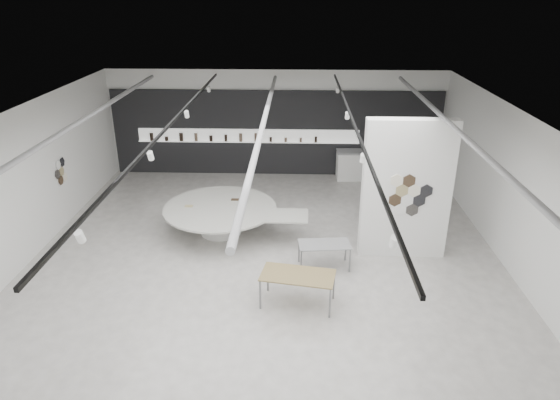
{
  "coord_description": "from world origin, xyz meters",
  "views": [
    {
      "loc": [
        0.76,
        -10.58,
        6.48
      ],
      "look_at": [
        0.35,
        1.2,
        1.39
      ],
      "focal_mm": 32.0,
      "sensor_mm": 36.0,
      "label": 1
    }
  ],
  "objects_px": {
    "partition_column": "(406,190)",
    "kitchen_counter": "(362,165)",
    "display_island": "(223,216)",
    "sample_table_stone": "(324,246)",
    "sample_table_wood": "(298,277)"
  },
  "relations": [
    {
      "from": "display_island",
      "to": "sample_table_stone",
      "type": "xyz_separation_m",
      "value": [
        2.76,
        -1.77,
        0.07
      ]
    },
    {
      "from": "display_island",
      "to": "kitchen_counter",
      "type": "height_order",
      "value": "kitchen_counter"
    },
    {
      "from": "sample_table_wood",
      "to": "kitchen_counter",
      "type": "height_order",
      "value": "kitchen_counter"
    },
    {
      "from": "partition_column",
      "to": "display_island",
      "type": "bearing_deg",
      "value": 167.96
    },
    {
      "from": "kitchen_counter",
      "to": "display_island",
      "type": "bearing_deg",
      "value": -136.61
    },
    {
      "from": "partition_column",
      "to": "display_island",
      "type": "xyz_separation_m",
      "value": [
        -4.79,
        1.02,
        -1.28
      ]
    },
    {
      "from": "display_island",
      "to": "sample_table_stone",
      "type": "bearing_deg",
      "value": -31.77
    },
    {
      "from": "sample_table_wood",
      "to": "sample_table_stone",
      "type": "height_order",
      "value": "sample_table_wood"
    },
    {
      "from": "partition_column",
      "to": "kitchen_counter",
      "type": "bearing_deg",
      "value": 94.0
    },
    {
      "from": "display_island",
      "to": "kitchen_counter",
      "type": "relative_size",
      "value": 2.18
    },
    {
      "from": "sample_table_stone",
      "to": "partition_column",
      "type": "bearing_deg",
      "value": 20.33
    },
    {
      "from": "partition_column",
      "to": "display_island",
      "type": "distance_m",
      "value": 5.06
    },
    {
      "from": "display_island",
      "to": "sample_table_wood",
      "type": "height_order",
      "value": "display_island"
    },
    {
      "from": "partition_column",
      "to": "kitchen_counter",
      "type": "distance_m",
      "value": 5.67
    },
    {
      "from": "partition_column",
      "to": "kitchen_counter",
      "type": "relative_size",
      "value": 1.94
    }
  ]
}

